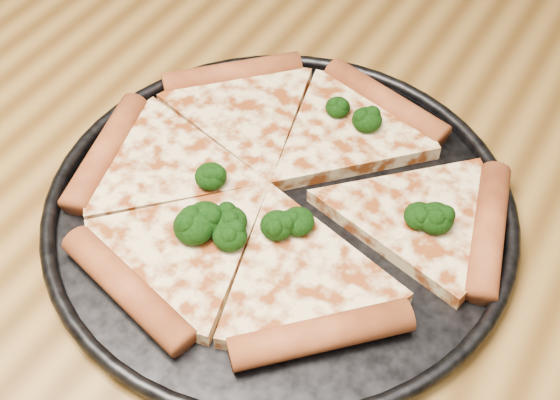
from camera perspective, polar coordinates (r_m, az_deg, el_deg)
The scene contains 4 objects.
dining_table at distance 0.65m, azimuth -2.53°, elevation -5.76°, with size 1.20×0.90×0.75m.
pizza_pan at distance 0.56m, azimuth -0.00°, elevation -0.56°, with size 0.35×0.35×0.02m.
pizza at distance 0.57m, azimuth -0.28°, elevation 1.06°, with size 0.34×0.31×0.02m.
broccoli_florets at distance 0.54m, azimuth -0.00°, elevation -0.27°, with size 0.18×0.19×0.02m.
Camera 1 is at (0.22, -0.31, 1.19)m, focal length 48.75 mm.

